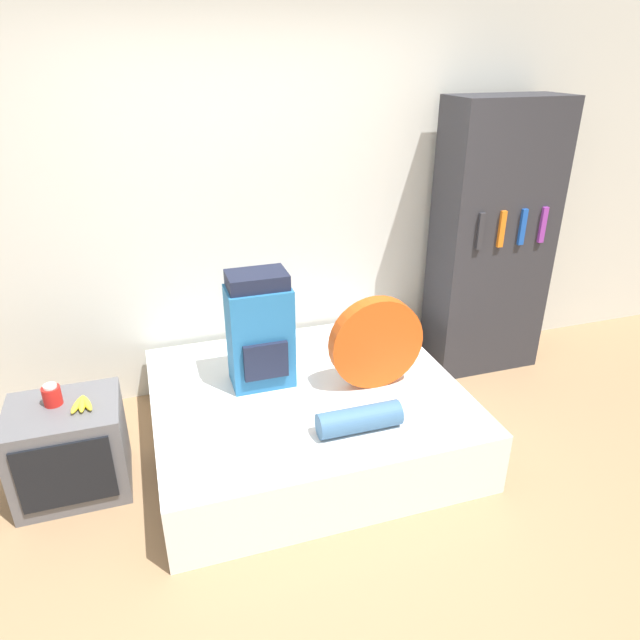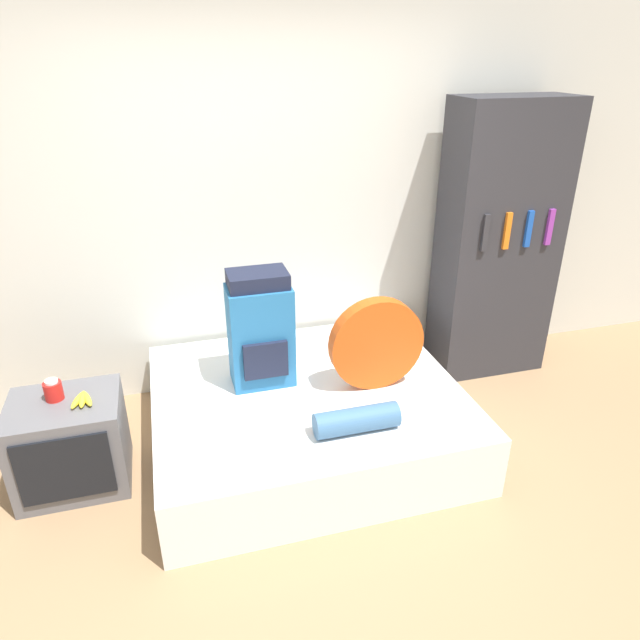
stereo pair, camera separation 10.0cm
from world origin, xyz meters
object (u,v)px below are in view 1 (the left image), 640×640
(tent_bag, at_px, (376,343))
(television, at_px, (70,449))
(backpack, at_px, (260,331))
(sleeping_roll, at_px, (359,419))
(canister, at_px, (52,395))
(bookshelf, at_px, (492,241))

(tent_bag, relative_size, television, 0.98)
(backpack, relative_size, tent_bag, 1.25)
(backpack, bearing_deg, sleeping_roll, -58.97)
(television, xyz_separation_m, canister, (-0.03, 0.05, 0.32))
(canister, bearing_deg, sleeping_roll, -18.86)
(canister, bearing_deg, tent_bag, -3.80)
(backpack, height_order, sleeping_roll, backpack)
(sleeping_roll, distance_m, television, 1.61)
(backpack, bearing_deg, canister, -174.23)
(canister, bearing_deg, television, -57.11)
(backpack, height_order, canister, backpack)
(backpack, bearing_deg, bookshelf, 12.39)
(bookshelf, bearing_deg, backpack, -167.61)
(television, bearing_deg, sleeping_roll, -17.42)
(canister, bearing_deg, backpack, 5.77)
(sleeping_roll, height_order, television, television)
(tent_bag, bearing_deg, bookshelf, 28.71)
(television, distance_m, canister, 0.33)
(sleeping_roll, height_order, bookshelf, bookshelf)
(tent_bag, relative_size, canister, 4.79)
(tent_bag, height_order, canister, tent_bag)
(tent_bag, distance_m, sleeping_roll, 0.53)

